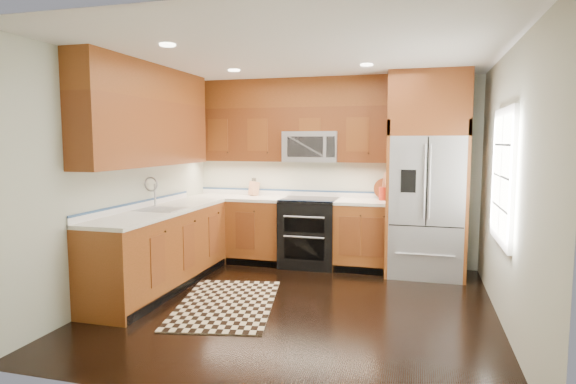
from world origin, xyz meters
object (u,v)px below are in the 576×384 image
(refrigerator, at_px, (427,175))
(utensil_crock, at_px, (384,191))
(range, at_px, (309,233))
(rug, at_px, (227,303))
(knife_block, at_px, (254,188))

(refrigerator, height_order, utensil_crock, refrigerator)
(range, bearing_deg, utensil_crock, 8.10)
(refrigerator, xyz_separation_m, utensil_crock, (-0.55, 0.18, -0.23))
(rug, relative_size, utensil_crock, 4.34)
(range, height_order, rug, range)
(range, distance_m, knife_block, 1.08)
(refrigerator, bearing_deg, utensil_crock, 161.85)
(rug, bearing_deg, refrigerator, 29.99)
(range, relative_size, refrigerator, 0.36)
(range, distance_m, rug, 1.93)
(range, distance_m, utensil_crock, 1.18)
(range, relative_size, utensil_crock, 2.50)
(knife_block, relative_size, utensil_crock, 0.68)
(rug, height_order, utensil_crock, utensil_crock)
(range, relative_size, rug, 0.58)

